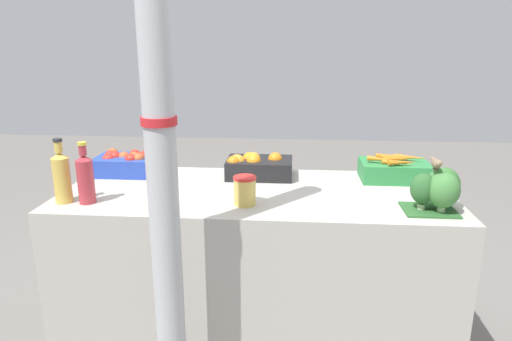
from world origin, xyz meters
name	(u,v)px	position (x,y,z in m)	size (l,w,h in m)	color
ground_plane	(256,330)	(0.00, 0.00, 0.00)	(10.00, 10.00, 0.00)	slate
market_table	(256,264)	(0.00, 0.00, 0.39)	(1.87, 0.78, 0.79)	#B7B2A8
support_pole	(161,152)	(-0.29, -0.59, 1.12)	(0.13, 0.13, 2.23)	#B7BABF
apple_crate	(128,163)	(-0.72, 0.24, 0.85)	(0.35, 0.23, 0.13)	#2847B7
orange_crate	(257,166)	(-0.01, 0.24, 0.85)	(0.35, 0.23, 0.13)	black
carrot_crate	(394,170)	(0.71, 0.23, 0.84)	(0.35, 0.23, 0.13)	#2D8442
broccoli_pile	(439,188)	(0.80, -0.21, 0.89)	(0.24, 0.20, 0.18)	#2D602D
juice_bottle_golden	(62,176)	(-0.85, -0.24, 0.91)	(0.08, 0.08, 0.29)	gold
juice_bottle_ruby	(85,178)	(-0.74, -0.24, 0.91)	(0.07, 0.07, 0.28)	#B2333D
pickle_jar	(245,191)	(-0.03, -0.20, 0.85)	(0.10, 0.10, 0.13)	#DBBC56
sparrow_bird	(437,163)	(0.77, -0.22, 1.00)	(0.04, 0.14, 0.05)	#4C3D2D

